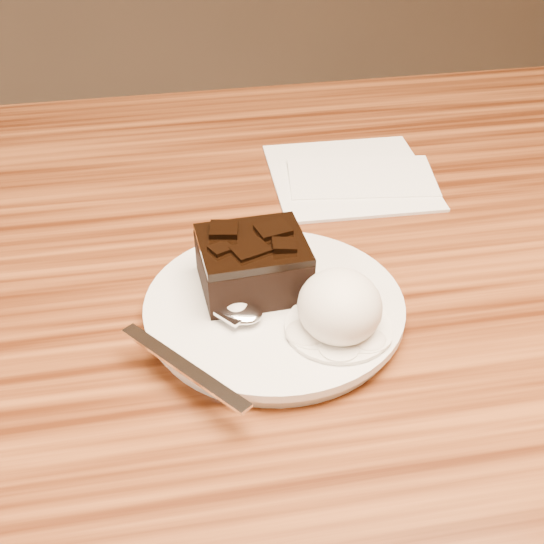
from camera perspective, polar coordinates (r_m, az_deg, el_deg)
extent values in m
cylinder|color=silver|center=(0.61, 0.17, -2.94)|extent=(0.21, 0.21, 0.02)
cube|color=black|center=(0.61, -1.46, 0.36)|extent=(0.09, 0.08, 0.04)
ellipsoid|color=white|center=(0.56, 5.20, -2.64)|extent=(0.06, 0.07, 0.05)
cylinder|color=white|center=(0.58, 5.08, -4.29)|extent=(0.08, 0.08, 0.00)
cube|color=white|center=(0.81, 5.97, 7.36)|extent=(0.17, 0.17, 0.01)
cube|color=black|center=(0.60, -2.92, -2.14)|extent=(0.01, 0.01, 0.00)
cube|color=black|center=(0.61, -0.93, -1.35)|extent=(0.01, 0.01, 0.00)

